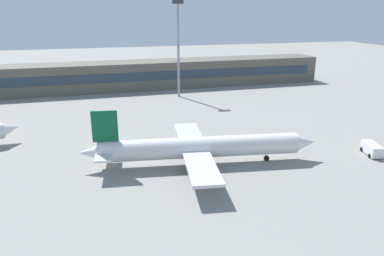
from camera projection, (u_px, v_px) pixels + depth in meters
name	position (u px, v px, depth m)	size (l,w,h in m)	color
ground_plane	(160.00, 145.00, 73.09)	(400.00, 400.00, 0.00)	gray
terminal_building	(127.00, 75.00, 123.48)	(136.36, 12.13, 9.00)	#5B564C
airplane_near	(202.00, 147.00, 63.26)	(41.06, 28.86, 10.17)	silver
service_van_white	(372.00, 149.00, 68.12)	(3.38, 5.55, 2.08)	white
floodlight_tower_west	(178.00, 43.00, 108.96)	(3.20, 0.80, 28.30)	gray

